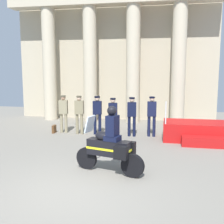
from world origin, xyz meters
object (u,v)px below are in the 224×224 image
(officer_in_row_0, at_px, (63,111))
(briefcase_on_ground, at_px, (54,129))
(reviewing_stand, at_px, (202,132))
(officer_in_row_1, at_px, (79,112))
(officer_in_row_4, at_px, (132,113))
(officer_in_row_3, at_px, (113,114))
(motorcycle_with_rider, at_px, (111,146))
(officer_in_row_5, at_px, (152,113))
(officer_in_row_2, at_px, (97,112))

(officer_in_row_0, relative_size, briefcase_on_ground, 4.77)
(officer_in_row_0, bearing_deg, reviewing_stand, 170.75)
(officer_in_row_1, relative_size, officer_in_row_4, 1.01)
(reviewing_stand, distance_m, officer_in_row_3, 3.79)
(motorcycle_with_rider, bearing_deg, officer_in_row_5, -84.54)
(motorcycle_with_rider, distance_m, briefcase_on_ground, 5.76)
(officer_in_row_0, bearing_deg, officer_in_row_2, 172.19)
(officer_in_row_2, distance_m, officer_in_row_5, 2.39)
(officer_in_row_5, bearing_deg, motorcycle_with_rider, 73.65)
(officer_in_row_1, relative_size, briefcase_on_ground, 4.79)
(reviewing_stand, xyz_separation_m, officer_in_row_2, (-4.46, 0.30, 0.65))
(officer_in_row_2, xyz_separation_m, officer_in_row_4, (1.54, -0.07, -0.01))
(officer_in_row_0, distance_m, officer_in_row_2, 1.60)
(officer_in_row_0, xyz_separation_m, officer_in_row_2, (1.60, -0.05, -0.00))
(officer_in_row_2, bearing_deg, officer_in_row_1, -0.74)
(officer_in_row_1, distance_m, briefcase_on_ground, 1.47)
(reviewing_stand, bearing_deg, officer_in_row_5, 169.88)
(officer_in_row_2, distance_m, officer_in_row_4, 1.55)
(officer_in_row_4, xyz_separation_m, briefcase_on_ground, (-3.56, -0.03, -0.82))
(officer_in_row_1, height_order, briefcase_on_ground, officer_in_row_1)
(reviewing_stand, bearing_deg, briefcase_on_ground, 178.15)
(officer_in_row_0, xyz_separation_m, officer_in_row_3, (2.32, -0.15, -0.03))
(officer_in_row_4, bearing_deg, motorcycle_with_rider, 83.90)
(reviewing_stand, relative_size, officer_in_row_1, 1.81)
(officer_in_row_1, xyz_separation_m, motorcycle_with_rider, (2.34, -4.52, -0.23))
(reviewing_stand, height_order, officer_in_row_5, officer_in_row_5)
(reviewing_stand, xyz_separation_m, officer_in_row_4, (-2.91, 0.24, 0.64))
(officer_in_row_3, distance_m, briefcase_on_ground, 2.85)
(briefcase_on_ground, bearing_deg, officer_in_row_0, 19.65)
(officer_in_row_2, bearing_deg, officer_in_row_5, 175.72)
(officer_in_row_5, relative_size, briefcase_on_ground, 4.81)
(officer_in_row_0, distance_m, officer_in_row_3, 2.33)
(officer_in_row_3, xyz_separation_m, officer_in_row_5, (1.67, 0.16, 0.05))
(briefcase_on_ground, bearing_deg, officer_in_row_3, 0.04)
(reviewing_stand, height_order, officer_in_row_4, officer_in_row_4)
(officer_in_row_5, bearing_deg, officer_in_row_1, -3.38)
(reviewing_stand, height_order, briefcase_on_ground, reviewing_stand)
(officer_in_row_4, bearing_deg, officer_in_row_2, -8.40)
(reviewing_stand, bearing_deg, officer_in_row_1, 177.49)
(reviewing_stand, relative_size, officer_in_row_5, 1.80)
(officer_in_row_1, distance_m, officer_in_row_2, 0.81)
(motorcycle_with_rider, bearing_deg, officer_in_row_3, -63.92)
(officer_in_row_3, distance_m, officer_in_row_5, 1.67)
(motorcycle_with_rider, bearing_deg, reviewing_stand, -108.42)
(officer_in_row_3, xyz_separation_m, briefcase_on_ground, (-2.74, -0.00, -0.80))
(officer_in_row_0, bearing_deg, briefcase_on_ground, 13.78)
(reviewing_stand, xyz_separation_m, officer_in_row_5, (-2.07, 0.37, 0.66))
(officer_in_row_4, height_order, motorcycle_with_rider, motorcycle_with_rider)
(officer_in_row_1, bearing_deg, officer_in_row_4, 174.24)
(briefcase_on_ground, bearing_deg, motorcycle_with_rider, -51.76)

